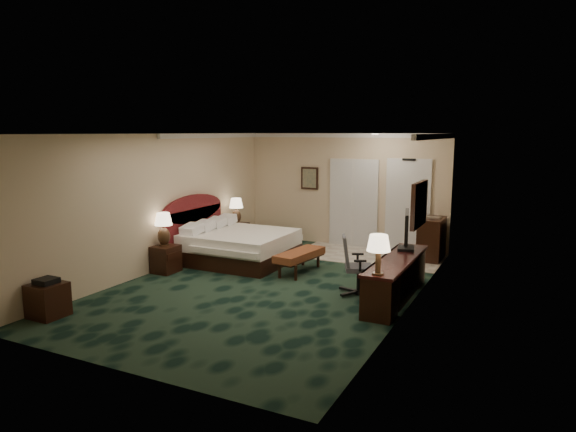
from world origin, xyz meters
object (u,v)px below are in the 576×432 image
at_px(lamp_far, 236,211).
at_px(minibar, 432,239).
at_px(nightstand_near, 166,259).
at_px(lamp_near, 164,229).
at_px(bed, 240,247).
at_px(bed_bench, 300,262).
at_px(tv, 406,231).
at_px(nightstand_far, 236,235).
at_px(desk, 396,279).
at_px(side_table, 48,300).
at_px(desk_chair, 359,265).

distance_m(lamp_far, minibar, 4.52).
distance_m(nightstand_near, lamp_near, 0.59).
bearing_deg(lamp_far, bed, -54.92).
xyz_separation_m(bed_bench, tv, (2.10, -0.10, 0.82)).
bearing_deg(bed_bench, tv, 5.05).
relative_size(nightstand_far, minibar, 0.62).
bearing_deg(bed, lamp_far, 125.08).
distance_m(nightstand_near, lamp_far, 2.62).
relative_size(tv, minibar, 0.95).
relative_size(desk, minibar, 2.65).
bearing_deg(lamp_far, bed_bench, -31.02).
bearing_deg(tv, side_table, -152.40).
bearing_deg(lamp_near, minibar, 36.48).
height_order(lamp_near, desk, lamp_near).
bearing_deg(minibar, bed_bench, -133.71).
bearing_deg(lamp_near, tv, 12.93).
xyz_separation_m(bed, lamp_far, (-0.84, 1.20, 0.55)).
bearing_deg(desk_chair, nightstand_far, 126.06).
distance_m(tv, desk_chair, 1.08).
relative_size(desk_chair, minibar, 1.12).
relative_size(nightstand_near, bed_bench, 0.42).
height_order(bed, nightstand_far, bed).
distance_m(nightstand_far, lamp_far, 0.59).
relative_size(bed, desk, 0.85).
bearing_deg(bed, nightstand_far, 125.12).
distance_m(lamp_far, desk, 4.99).
distance_m(nightstand_far, minibar, 4.53).
bearing_deg(lamp_far, lamp_near, -91.95).
bearing_deg(side_table, bed_bench, 59.01).
bearing_deg(bed_bench, desk, -13.21).
height_order(nightstand_far, tv, tv).
distance_m(desk_chair, minibar, 3.08).
xyz_separation_m(nightstand_near, bed_bench, (2.37, 1.15, -0.05)).
xyz_separation_m(tv, minibar, (0.01, 2.31, -0.58)).
bearing_deg(nightstand_far, side_table, -89.77).
bearing_deg(side_table, lamp_near, 91.53).
bearing_deg(desk, nightstand_far, 153.29).
distance_m(bed, minibar, 4.12).
bearing_deg(minibar, nightstand_near, -143.14).
height_order(nightstand_near, side_table, nightstand_near).
distance_m(bed_bench, tv, 2.25).
distance_m(nightstand_far, desk_chair, 4.45).
bearing_deg(nightstand_far, desk_chair, -30.43).
xyz_separation_m(bed, tv, (3.58, -0.30, 0.71)).
bearing_deg(tv, lamp_near, -180.00).
relative_size(bed, minibar, 2.24).
distance_m(bed_bench, desk_chair, 1.71).
height_order(bed, desk_chair, desk_chair).
bearing_deg(desk_chair, desk, -23.45).
distance_m(tv, minibar, 2.38).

